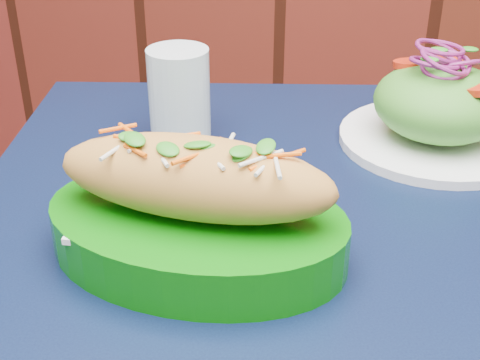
# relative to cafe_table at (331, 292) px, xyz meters

# --- Properties ---
(cafe_table) EXTENTS (0.94, 0.94, 0.75)m
(cafe_table) POSITION_rel_cafe_table_xyz_m (0.00, 0.00, 0.00)
(cafe_table) COLOR black
(cafe_table) RESTS_ON ground
(banh_mi_basket) EXTENTS (0.29, 0.20, 0.13)m
(banh_mi_basket) POSITION_rel_cafe_table_xyz_m (-0.13, -0.08, 0.14)
(banh_mi_basket) COLOR #096A08
(banh_mi_basket) RESTS_ON cafe_table
(salad_plate) EXTENTS (0.24, 0.24, 0.13)m
(salad_plate) POSITION_rel_cafe_table_xyz_m (0.10, 0.22, 0.14)
(salad_plate) COLOR white
(salad_plate) RESTS_ON cafe_table
(water_glass) EXTENTS (0.08, 0.08, 0.12)m
(water_glass) POSITION_rel_cafe_table_xyz_m (-0.21, 0.15, 0.15)
(water_glass) COLOR silver
(water_glass) RESTS_ON cafe_table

